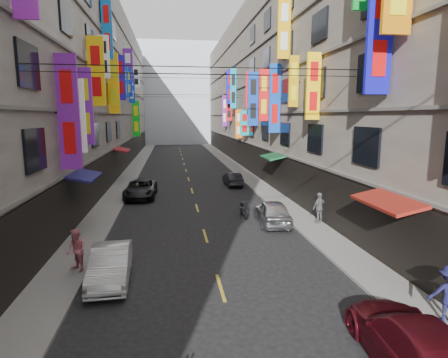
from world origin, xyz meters
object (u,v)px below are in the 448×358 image
object	(u,v)px
car_right_near	(414,345)
pedestrian_lfar	(76,250)
car_right_far	(233,179)
car_left_mid	(110,264)
pedestrian_rfar	(319,208)
scooter_far_right	(244,210)
car_left_far	(141,189)
car_right_mid	(272,212)

from	to	relation	value
car_right_near	pedestrian_lfar	world-z (taller)	pedestrian_lfar
car_right_far	pedestrian_lfar	bearing A→B (deg)	60.48
car_left_mid	pedestrian_rfar	distance (m)	12.15
scooter_far_right	car_left_far	distance (m)	9.30
car_left_far	car_right_mid	bearing A→B (deg)	-43.88
car_left_mid	car_right_mid	distance (m)	10.31
car_left_mid	car_right_mid	xyz separation A→B (m)	(8.00, 6.50, 0.06)
car_right_far	car_right_mid	bearing A→B (deg)	88.74
car_right_mid	pedestrian_lfar	distance (m)	10.98
car_right_near	car_right_mid	distance (m)	12.77
car_right_near	car_right_far	xyz separation A→B (m)	(-0.26, 25.01, -0.12)
car_left_far	car_right_near	xyz separation A→B (m)	(8.00, -21.00, 0.04)
car_left_mid	scooter_far_right	bearing A→B (deg)	48.31
car_right_mid	pedestrian_lfar	bearing A→B (deg)	34.71
pedestrian_lfar	car_left_far	bearing A→B (deg)	131.90
car_right_near	car_right_mid	bearing A→B (deg)	-84.07
car_right_far	scooter_far_right	bearing A→B (deg)	81.80
scooter_far_right	pedestrian_lfar	size ratio (longest dim) A/B	1.07
car_left_mid	car_right_far	world-z (taller)	car_left_mid
car_left_mid	pedestrian_rfar	xyz separation A→B (m)	(10.59, 5.93, 0.35)
car_left_mid	pedestrian_lfar	world-z (taller)	pedestrian_lfar
scooter_far_right	car_left_mid	size ratio (longest dim) A/B	0.46
car_right_near	pedestrian_rfar	distance (m)	12.47
car_left_mid	car_right_near	world-z (taller)	car_right_near
car_left_mid	pedestrian_lfar	distance (m)	1.66
car_right_mid	scooter_far_right	bearing A→B (deg)	-50.02
pedestrian_lfar	car_right_near	bearing A→B (deg)	10.58
car_right_near	car_right_mid	size ratio (longest dim) A/B	1.17
car_right_near	car_left_mid	bearing A→B (deg)	-32.12
car_left_far	pedestrian_rfar	bearing A→B (deg)	-37.78
car_right_near	pedestrian_rfar	size ratio (longest dim) A/B	2.78
car_left_far	car_right_far	world-z (taller)	car_left_far
car_left_far	car_right_far	bearing A→B (deg)	29.35
car_right_mid	pedestrian_rfar	distance (m)	2.67
pedestrian_rfar	car_right_far	bearing A→B (deg)	-104.28
car_left_far	pedestrian_rfar	xyz separation A→B (m)	(10.59, -8.81, 0.33)
car_left_mid	car_left_far	bearing A→B (deg)	87.24
scooter_far_right	car_right_mid	distance (m)	2.22
car_left_mid	car_right_near	distance (m)	10.16
car_right_mid	pedestrian_lfar	xyz separation A→B (m)	(-9.40, -5.66, 0.25)
scooter_far_right	pedestrian_rfar	xyz separation A→B (m)	(3.90, -2.35, 0.56)
scooter_far_right	car_right_far	world-z (taller)	car_right_far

